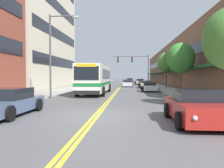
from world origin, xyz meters
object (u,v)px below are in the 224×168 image
Objects in this scene: city_bus at (96,78)px; car_navy_moving_lead at (130,81)px; car_black_parked_left_near at (97,83)px; street_tree_right_mid at (181,58)px; street_lamp_left_near at (55,48)px; car_champagne_parked_right_mid at (146,84)px; street_tree_right_far at (166,62)px; car_slate_blue_parked_left_mid at (9,103)px; car_beige_parked_right_end at (140,82)px; car_white_parked_right_far at (150,87)px; car_dark_grey_moving_second at (128,82)px; car_red_parked_right_foreground at (197,107)px; car_silver_moving_third at (127,84)px; fire_hydrant at (176,92)px; traffic_signal_mast at (135,64)px.

city_bus is 2.34× the size of car_navy_moving_lead.
car_black_parked_left_near is 24.88m from car_navy_moving_lead.
street_tree_right_mid is at bearing -56.14° from car_black_parked_left_near.
street_lamp_left_near is 1.35× the size of street_tree_right_mid.
car_champagne_parked_right_mid is 5.02m from street_tree_right_far.
car_navy_moving_lead is (6.23, 54.99, 0.04)m from car_slate_blue_parked_left_mid.
street_lamp_left_near reaches higher than car_beige_parked_right_end.
city_bus is 14.35m from car_slate_blue_parked_left_mid.
car_white_parked_right_far is 0.90× the size of car_dark_grey_moving_second.
car_red_parked_right_foreground is 27.70m from car_champagne_parked_right_mid.
street_lamp_left_near reaches higher than street_tree_right_mid.
car_champagne_parked_right_mid is (8.76, 26.55, -0.03)m from car_slate_blue_parked_left_mid.
car_red_parked_right_foreground is at bearing -84.52° from car_silver_moving_third.
car_slate_blue_parked_left_mid is at bearing -108.25° from car_champagne_parked_right_mid.
car_slate_blue_parked_left_mid reaches higher than car_black_parked_left_near.
car_black_parked_left_near is at bearing -104.62° from car_navy_moving_lead.
fire_hydrant is (4.52, -32.98, -0.06)m from car_dark_grey_moving_second.
car_champagne_parked_right_mid is 16.57m from fire_hydrant.
street_tree_right_far reaches higher than fire_hydrant.
traffic_signal_mast reaches higher than car_navy_moving_lead.
car_navy_moving_lead is 1.02× the size of car_dark_grey_moving_second.
traffic_signal_mast is at bearing 73.48° from city_bus.
car_red_parked_right_foreground is 32.19m from traffic_signal_mast.
car_black_parked_left_near is 21.02m from street_tree_right_mid.
car_beige_parked_right_end is (-0.13, 44.47, -0.03)m from car_red_parked_right_foreground.
car_slate_blue_parked_left_mid reaches higher than car_champagne_parked_right_mid.
car_silver_moving_third is (-0.11, -12.06, 0.03)m from car_dark_grey_moving_second.
street_tree_right_mid reaches higher than fire_hydrant.
street_lamp_left_near is 1.26× the size of street_tree_right_far.
street_tree_right_far is (5.94, -28.36, 3.62)m from car_navy_moving_lead.
car_champagne_parked_right_mid is at bearing -79.74° from car_dark_grey_moving_second.
car_slate_blue_parked_left_mid is at bearing -115.54° from car_white_parked_right_far.
car_black_parked_left_near is at bearing 105.33° from car_red_parked_right_foreground.
car_champagne_parked_right_mid is 5.88m from traffic_signal_mast.
city_bus is at bearing -101.53° from car_silver_moving_third.
fire_hydrant is at bearing -78.24° from car_white_parked_right_far.
city_bus is at bearing -128.48° from street_tree_right_far.
car_champagne_parked_right_mid is 0.94× the size of car_silver_moving_third.
car_white_parked_right_far is at bearing 31.47° from city_bus.
street_tree_right_far is at bearing -33.67° from car_silver_moving_third.
street_tree_right_mid reaches higher than car_black_parked_left_near.
car_red_parked_right_foreground is 0.61× the size of traffic_signal_mast.
city_bus is 2.39× the size of car_dark_grey_moving_second.
car_dark_grey_moving_second is at bearing 82.36° from car_slate_blue_parked_left_mid.
street_tree_right_mid is (5.74, -29.35, 3.34)m from car_dark_grey_moving_second.
traffic_signal_mast is at bearing -1.12° from car_black_parked_left_near.
traffic_signal_mast is 17.65m from street_tree_right_mid.
car_dark_grey_moving_second is 12.89m from traffic_signal_mast.
street_tree_right_mid is at bearing -75.73° from traffic_signal_mast.
city_bus is 2.65× the size of car_white_parked_right_far.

